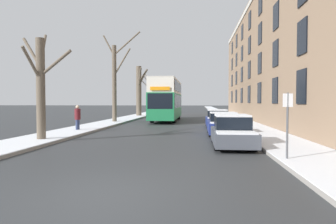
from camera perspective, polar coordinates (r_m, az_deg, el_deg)
The scene contains 14 objects.
ground_plane at distance 6.96m, azimuth -12.69°, elevation -15.04°, with size 320.00×320.00×0.00m, color #303335.
sidewalk_left at distance 59.91m, azimuth -2.17°, elevation 0.09°, with size 2.73×130.00×0.16m.
sidewalk_right at distance 59.48m, azimuth 9.57°, elevation 0.05°, with size 2.73×130.00×0.16m.
terrace_facade_right at distance 31.33m, azimuth 24.37°, elevation 9.79°, with size 9.10×48.32×12.78m.
bare_tree_left_0 at distance 16.46m, azimuth -23.08°, elevation 4.94°, with size 3.28×3.40×5.88m.
bare_tree_left_1 at distance 29.14m, azimuth -10.05°, elevation 6.00°, with size 3.77×0.63×8.68m.
bare_tree_left_2 at distance 41.18m, azimuth -5.53°, elevation 4.21°, with size 1.86×2.09×6.89m.
bare_tree_left_3 at distance 54.43m, azimuth -2.87°, elevation 3.50°, with size 2.19×3.58×7.28m.
double_decker_bus at distance 32.10m, azimuth -0.23°, elevation 2.70°, with size 2.52×11.70×4.32m.
parked_car_0 at distance 13.91m, azimuth 12.12°, elevation -3.72°, with size 1.75×4.13×1.45m.
parked_car_1 at distance 18.76m, azimuth 10.46°, elevation -2.31°, with size 1.86×4.03×1.39m.
parked_car_2 at distance 24.28m, azimuth 9.38°, elevation -1.33°, with size 1.79×4.06×1.41m.
pedestrian_left_sidewalk at distance 21.01m, azimuth -16.85°, elevation -0.97°, with size 0.39×0.39×1.80m.
street_sign_post at distance 10.59m, azimuth 21.79°, elevation -1.88°, with size 0.32×0.07×2.33m.
Camera 1 is at (2.12, -6.31, 2.03)m, focal length 32.00 mm.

